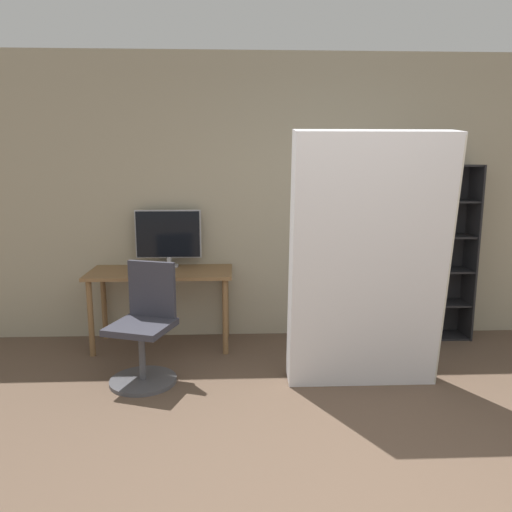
% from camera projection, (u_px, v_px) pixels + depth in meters
% --- Properties ---
extents(wall_back, '(8.00, 0.06, 2.70)m').
position_uv_depth(wall_back, '(300.00, 199.00, 4.81)').
color(wall_back, tan).
rests_on(wall_back, ground).
extents(desk, '(1.30, 0.58, 0.72)m').
position_uv_depth(desk, '(161.00, 281.00, 4.58)').
color(desk, brown).
rests_on(desk, ground).
extents(monitor, '(0.62, 0.18, 0.54)m').
position_uv_depth(monitor, '(168.00, 236.00, 4.69)').
color(monitor, '#B7B7BC').
rests_on(monitor, desk).
extents(office_chair, '(0.56, 0.56, 0.93)m').
position_uv_depth(office_chair, '(145.00, 334.00, 3.89)').
color(office_chair, '#4C4C51').
rests_on(office_chair, ground).
extents(bookshelf, '(0.83, 0.31, 1.68)m').
position_uv_depth(bookshelf, '(418.00, 253.00, 4.81)').
color(bookshelf, black).
rests_on(bookshelf, ground).
extents(mattress_near, '(1.14, 0.46, 1.93)m').
position_uv_depth(mattress_near, '(368.00, 264.00, 3.68)').
color(mattress_near, silver).
rests_on(mattress_near, ground).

